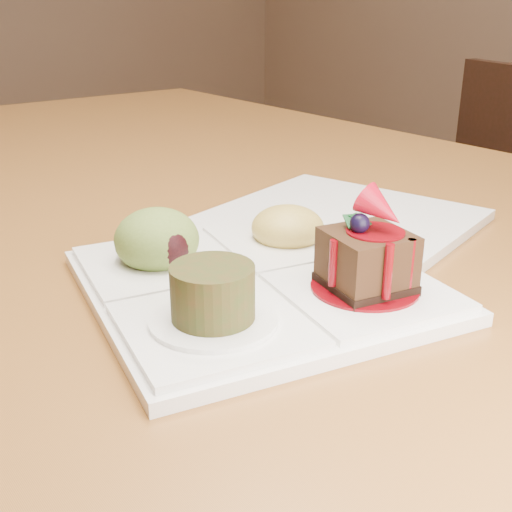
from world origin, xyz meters
TOP-DOWN VIEW (x-y plane):
  - dining_table at (0.00, 0.00)m, footprint 1.00×1.80m
  - chair_right at (0.99, 0.20)m, footprint 0.47×0.47m
  - sampler_plate at (-0.19, -0.35)m, footprint 0.35×0.35m
  - second_plate at (-0.01, -0.27)m, footprint 0.34×0.34m

SIDE VIEW (x-z plane):
  - chair_right at x=0.99m, z-range 0.06..0.90m
  - dining_table at x=0.00m, z-range 0.31..1.06m
  - second_plate at x=-0.01m, z-range 0.75..0.76m
  - sampler_plate at x=-0.19m, z-range 0.72..0.83m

